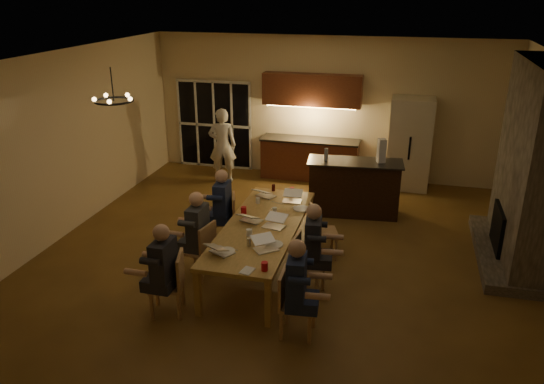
{
  "coord_description": "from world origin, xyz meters",
  "views": [
    {
      "loc": [
        1.76,
        -7.31,
        4.21
      ],
      "look_at": [
        -0.2,
        0.3,
        1.13
      ],
      "focal_mm": 35.0,
      "sensor_mm": 36.0,
      "label": 1
    }
  ],
  "objects_px": {
    "person_left_far": "(223,208)",
    "can_cola": "(273,188)",
    "person_right_mid": "(313,249)",
    "chandelier": "(114,101)",
    "mug_mid": "(275,210)",
    "plate_left": "(226,251)",
    "laptop_d": "(274,220)",
    "person_left_mid": "(198,235)",
    "laptop_a": "(222,245)",
    "laptop_b": "(266,243)",
    "plate_near": "(274,244)",
    "chair_right_far": "(324,232)",
    "person_left_near": "(165,272)",
    "person_right_near": "(296,290)",
    "mug_back": "(258,200)",
    "redcup_mid": "(244,210)",
    "redcup_far": "(292,191)",
    "can_silver": "(249,242)",
    "dining_table": "(262,246)",
    "laptop_f": "(292,196)",
    "bar_blender": "(382,151)",
    "chair_left_mid": "(197,249)",
    "refrigerator": "(410,144)",
    "standing_person": "(222,145)",
    "bar_bottle": "(326,154)",
    "mug_front": "(249,232)",
    "chair_left_near": "(167,284)",
    "plate_far": "(301,209)",
    "chair_left_far": "(223,220)",
    "redcup_near": "(265,266)",
    "chair_right_near": "(298,304)",
    "laptop_e": "(266,190)",
    "laptop_c": "(251,214)",
    "bar_island": "(354,188)"
  },
  "relations": [
    {
      "from": "person_left_far",
      "to": "can_cola",
      "type": "distance_m",
      "value": 1.09
    },
    {
      "from": "person_right_mid",
      "to": "chandelier",
      "type": "xyz_separation_m",
      "value": [
        -2.72,
        -0.34,
        2.06
      ]
    },
    {
      "from": "mug_mid",
      "to": "plate_left",
      "type": "xyz_separation_m",
      "value": [
        -0.33,
        -1.45,
        -0.04
      ]
    },
    {
      "from": "laptop_d",
      "to": "person_left_mid",
      "type": "bearing_deg",
      "value": -147.07
    },
    {
      "from": "laptop_a",
      "to": "laptop_b",
      "type": "relative_size",
      "value": 1.0
    },
    {
      "from": "plate_near",
      "to": "can_cola",
      "type": "bearing_deg",
      "value": 104.4
    },
    {
      "from": "chair_right_far",
      "to": "person_left_near",
      "type": "bearing_deg",
      "value": 123.45
    },
    {
      "from": "chair_right_far",
      "to": "plate_left",
      "type": "distance_m",
      "value": 1.98
    },
    {
      "from": "person_right_near",
      "to": "mug_back",
      "type": "bearing_deg",
      "value": 20.32
    },
    {
      "from": "chair_right_far",
      "to": "person_left_mid",
      "type": "bearing_deg",
      "value": 103.19
    },
    {
      "from": "chandelier",
      "to": "redcup_mid",
      "type": "relative_size",
      "value": 4.39
    },
    {
      "from": "person_right_near",
      "to": "can_cola",
      "type": "height_order",
      "value": "person_right_near"
    },
    {
      "from": "person_left_near",
      "to": "redcup_far",
      "type": "distance_m",
      "value": 3.2
    },
    {
      "from": "laptop_b",
      "to": "can_silver",
      "type": "relative_size",
      "value": 2.67
    },
    {
      "from": "dining_table",
      "to": "redcup_far",
      "type": "bearing_deg",
      "value": 83.25
    },
    {
      "from": "dining_table",
      "to": "laptop_d",
      "type": "relative_size",
      "value": 9.64
    },
    {
      "from": "laptop_f",
      "to": "bar_blender",
      "type": "distance_m",
      "value": 2.12
    },
    {
      "from": "chair_left_mid",
      "to": "redcup_far",
      "type": "xyz_separation_m",
      "value": [
        1.06,
        1.87,
        0.37
      ]
    },
    {
      "from": "refrigerator",
      "to": "bar_blender",
      "type": "bearing_deg",
      "value": -106.98
    },
    {
      "from": "person_right_near",
      "to": "standing_person",
      "type": "relative_size",
      "value": 0.82
    },
    {
      "from": "chair_left_mid",
      "to": "plate_left",
      "type": "bearing_deg",
      "value": 64.48
    },
    {
      "from": "bar_bottle",
      "to": "plate_left",
      "type": "bearing_deg",
      "value": -103.9
    },
    {
      "from": "mug_front",
      "to": "plate_near",
      "type": "distance_m",
      "value": 0.48
    },
    {
      "from": "person_left_mid",
      "to": "redcup_mid",
      "type": "height_order",
      "value": "person_left_mid"
    },
    {
      "from": "refrigerator",
      "to": "mug_mid",
      "type": "height_order",
      "value": "refrigerator"
    },
    {
      "from": "laptop_d",
      "to": "bar_bottle",
      "type": "xyz_separation_m",
      "value": [
        0.41,
        2.47,
        0.34
      ]
    },
    {
      "from": "chair_left_near",
      "to": "mug_front",
      "type": "height_order",
      "value": "chair_left_near"
    },
    {
      "from": "person_left_far",
      "to": "laptop_d",
      "type": "distance_m",
      "value": 1.23
    },
    {
      "from": "dining_table",
      "to": "plate_far",
      "type": "bearing_deg",
      "value": 58.03
    },
    {
      "from": "person_left_near",
      "to": "chair_left_far",
      "type": "bearing_deg",
      "value": -178.76
    },
    {
      "from": "redcup_near",
      "to": "redcup_mid",
      "type": "bearing_deg",
      "value": 115.6
    },
    {
      "from": "chair_right_near",
      "to": "can_cola",
      "type": "xyz_separation_m",
      "value": [
        -1.09,
        3.0,
        0.37
      ]
    },
    {
      "from": "laptop_e",
      "to": "laptop_f",
      "type": "bearing_deg",
      "value": -172.85
    },
    {
      "from": "bar_blender",
      "to": "mug_front",
      "type": "bearing_deg",
      "value": -140.65
    },
    {
      "from": "dining_table",
      "to": "laptop_b",
      "type": "height_order",
      "value": "laptop_b"
    },
    {
      "from": "bar_bottle",
      "to": "redcup_near",
      "type": "bearing_deg",
      "value": -92.92
    },
    {
      "from": "person_right_near",
      "to": "laptop_e",
      "type": "height_order",
      "value": "person_right_near"
    },
    {
      "from": "person_right_mid",
      "to": "chair_left_near",
      "type": "bearing_deg",
      "value": 113.23
    },
    {
      "from": "mug_mid",
      "to": "person_right_near",
      "type": "bearing_deg",
      "value": -69.04
    },
    {
      "from": "dining_table",
      "to": "chair_left_near",
      "type": "height_order",
      "value": "chair_left_near"
    },
    {
      "from": "laptop_c",
      "to": "person_left_near",
      "type": "bearing_deg",
      "value": 85.07
    },
    {
      "from": "person_right_mid",
      "to": "person_left_far",
      "type": "bearing_deg",
      "value": 51.58
    },
    {
      "from": "dining_table",
      "to": "chair_right_near",
      "type": "distance_m",
      "value": 1.79
    },
    {
      "from": "redcup_near",
      "to": "plate_near",
      "type": "relative_size",
      "value": 0.45
    },
    {
      "from": "refrigerator",
      "to": "laptop_a",
      "type": "xyz_separation_m",
      "value": [
        -2.44,
        -5.3,
        -0.14
      ]
    },
    {
      "from": "plate_left",
      "to": "plate_far",
      "type": "relative_size",
      "value": 0.88
    },
    {
      "from": "chandelier",
      "to": "mug_mid",
      "type": "bearing_deg",
      "value": 34.13
    },
    {
      "from": "mug_mid",
      "to": "bar_island",
      "type": "bearing_deg",
      "value": 62.28
    },
    {
      "from": "chair_left_far",
      "to": "bar_blender",
      "type": "xyz_separation_m",
      "value": [
        2.51,
        1.92,
        0.86
      ]
    },
    {
      "from": "can_cola",
      "to": "plate_near",
      "type": "relative_size",
      "value": 0.45
    }
  ]
}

